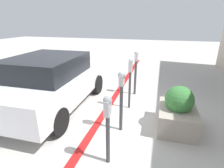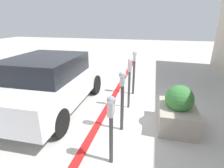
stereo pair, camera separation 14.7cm
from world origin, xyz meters
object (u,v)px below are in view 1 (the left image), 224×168
parking_meter_fourth (136,68)px  parking_meter_nearest (108,119)px  parking_meter_second (121,92)px  planter_box (178,112)px  parking_meter_middle (130,77)px  parked_car_front (52,81)px

parking_meter_fourth → parking_meter_nearest: bearing=-179.9°
parking_meter_second → planter_box: (0.43, -1.26, -0.54)m
parking_meter_fourth → parking_meter_middle: bearing=179.8°
parking_meter_second → parking_meter_fourth: parking_meter_fourth is taller
parking_meter_nearest → parking_meter_middle: size_ratio=0.89×
parking_meter_middle → parked_car_front: size_ratio=0.37×
parking_meter_nearest → parking_meter_second: parking_meter_second is taller
parking_meter_second → parking_meter_middle: (1.15, 0.01, -0.02)m
parking_meter_nearest → parking_meter_fourth: (3.25, 0.01, 0.05)m
parking_meter_middle → parking_meter_fourth: (1.06, -0.00, -0.01)m
parking_meter_middle → parked_car_front: (-0.48, 2.21, -0.15)m
parking_meter_fourth → planter_box: size_ratio=1.30×
planter_box → parking_meter_fourth: bearing=35.5°
planter_box → parked_car_front: 3.51m
parked_car_front → parking_meter_middle: bearing=-78.7°
parking_meter_nearest → parking_meter_middle: (2.19, 0.01, 0.06)m
parking_meter_second → parking_meter_fourth: (2.21, 0.01, -0.03)m
parking_meter_second → parked_car_front: size_ratio=0.35×
parking_meter_nearest → parked_car_front: 2.80m
parking_meter_second → planter_box: 1.44m
planter_box → parked_car_front: size_ratio=0.28×
parking_meter_nearest → planter_box: (1.47, -1.26, -0.46)m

